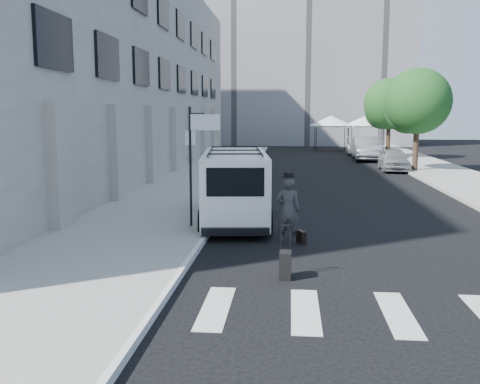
% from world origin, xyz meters
% --- Properties ---
extents(ground, '(120.00, 120.00, 0.00)m').
position_xyz_m(ground, '(0.00, 0.00, 0.00)').
color(ground, black).
rests_on(ground, ground).
extents(sidewalk_left, '(4.50, 48.00, 0.15)m').
position_xyz_m(sidewalk_left, '(-4.25, 16.00, 0.07)').
color(sidewalk_left, gray).
rests_on(sidewalk_left, ground).
extents(sidewalk_right, '(4.00, 56.00, 0.15)m').
position_xyz_m(sidewalk_right, '(9.00, 20.00, 0.07)').
color(sidewalk_right, gray).
rests_on(sidewalk_right, ground).
extents(building_left, '(10.00, 44.00, 12.00)m').
position_xyz_m(building_left, '(-11.50, 18.00, 6.00)').
color(building_left, gray).
rests_on(building_left, ground).
extents(building_far, '(22.00, 12.00, 25.00)m').
position_xyz_m(building_far, '(2.00, 50.00, 12.50)').
color(building_far, slate).
rests_on(building_far, ground).
extents(sign_pole, '(1.03, 0.07, 3.50)m').
position_xyz_m(sign_pole, '(-2.36, 3.20, 2.65)').
color(sign_pole, black).
rests_on(sign_pole, sidewalk_left).
extents(tree_near, '(3.80, 3.83, 6.03)m').
position_xyz_m(tree_near, '(7.50, 20.15, 3.97)').
color(tree_near, black).
rests_on(tree_near, ground).
extents(tree_far, '(3.80, 3.83, 6.03)m').
position_xyz_m(tree_far, '(7.50, 29.15, 3.97)').
color(tree_far, black).
rests_on(tree_far, ground).
extents(tent_left, '(4.00, 4.00, 3.20)m').
position_xyz_m(tent_left, '(4.00, 38.00, 2.71)').
color(tent_left, black).
rests_on(tent_left, ground).
extents(tent_right, '(4.00, 4.00, 3.20)m').
position_xyz_m(tent_right, '(7.20, 38.50, 2.71)').
color(tent_right, black).
rests_on(tent_right, ground).
extents(businessman, '(0.66, 0.43, 1.80)m').
position_xyz_m(businessman, '(0.26, 2.00, 0.90)').
color(businessman, '#353537').
rests_on(businessman, ground).
extents(briefcase, '(0.27, 0.45, 0.34)m').
position_xyz_m(briefcase, '(0.62, 2.00, 0.17)').
color(briefcase, black).
rests_on(briefcase, ground).
extents(suitcase, '(0.26, 0.41, 1.12)m').
position_xyz_m(suitcase, '(0.22, -1.15, 0.30)').
color(suitcase, black).
rests_on(suitcase, ground).
extents(cargo_van, '(2.56, 6.07, 2.23)m').
position_xyz_m(cargo_van, '(-1.45, 4.70, 1.16)').
color(cargo_van, white).
rests_on(cargo_van, ground).
extents(parked_car_a, '(1.83, 4.09, 1.37)m').
position_xyz_m(parked_car_a, '(6.50, 20.66, 0.68)').
color(parked_car_a, '#93969A').
rests_on(parked_car_a, ground).
extents(parked_car_b, '(1.99, 5.21, 1.70)m').
position_xyz_m(parked_car_b, '(5.87, 27.92, 0.85)').
color(parked_car_b, slate).
rests_on(parked_car_b, ground).
extents(parked_car_c, '(2.58, 5.52, 1.56)m').
position_xyz_m(parked_car_c, '(6.16, 31.28, 0.78)').
color(parked_car_c, '#B0B3B9').
rests_on(parked_car_c, ground).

